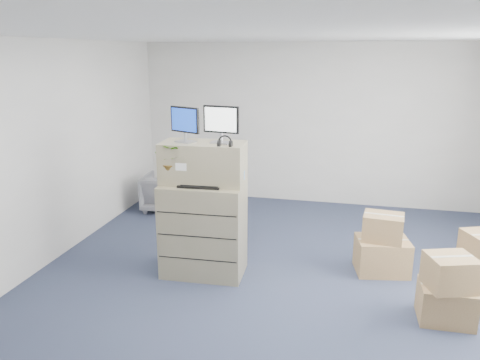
{
  "coord_description": "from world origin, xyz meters",
  "views": [
    {
      "loc": [
        0.66,
        -4.7,
        2.64
      ],
      "look_at": [
        -0.54,
        0.4,
        1.19
      ],
      "focal_mm": 35.0,
      "sensor_mm": 36.0,
      "label": 1
    }
  ],
  "objects_px": {
    "monitor_right": "(221,122)",
    "filing_cabinet_lower": "(204,229)",
    "office_chair": "(165,190)",
    "monitor_left": "(185,122)",
    "keyboard": "(200,186)",
    "potted_plant": "(172,166)",
    "water_bottle": "(214,171)"
  },
  "relations": [
    {
      "from": "filing_cabinet_lower",
      "to": "water_bottle",
      "type": "bearing_deg",
      "value": 20.73
    },
    {
      "from": "monitor_right",
      "to": "water_bottle",
      "type": "height_order",
      "value": "monitor_right"
    },
    {
      "from": "monitor_left",
      "to": "keyboard",
      "type": "height_order",
      "value": "monitor_left"
    },
    {
      "from": "office_chair",
      "to": "water_bottle",
      "type": "bearing_deg",
      "value": 121.92
    },
    {
      "from": "keyboard",
      "to": "potted_plant",
      "type": "bearing_deg",
      "value": 172.89
    },
    {
      "from": "monitor_left",
      "to": "potted_plant",
      "type": "distance_m",
      "value": 0.52
    },
    {
      "from": "monitor_right",
      "to": "water_bottle",
      "type": "bearing_deg",
      "value": -163.66
    },
    {
      "from": "filing_cabinet_lower",
      "to": "potted_plant",
      "type": "bearing_deg",
      "value": -166.03
    },
    {
      "from": "monitor_left",
      "to": "office_chair",
      "type": "height_order",
      "value": "monitor_left"
    },
    {
      "from": "monitor_right",
      "to": "office_chair",
      "type": "relative_size",
      "value": 0.62
    },
    {
      "from": "monitor_right",
      "to": "filing_cabinet_lower",
      "type": "bearing_deg",
      "value": -154.06
    },
    {
      "from": "water_bottle",
      "to": "office_chair",
      "type": "bearing_deg",
      "value": 125.89
    },
    {
      "from": "keyboard",
      "to": "potted_plant",
      "type": "xyz_separation_m",
      "value": [
        -0.34,
        0.02,
        0.21
      ]
    },
    {
      "from": "monitor_left",
      "to": "potted_plant",
      "type": "bearing_deg",
      "value": -113.76
    },
    {
      "from": "filing_cabinet_lower",
      "to": "potted_plant",
      "type": "relative_size",
      "value": 2.47
    },
    {
      "from": "filing_cabinet_lower",
      "to": "water_bottle",
      "type": "height_order",
      "value": "water_bottle"
    },
    {
      "from": "filing_cabinet_lower",
      "to": "office_chair",
      "type": "bearing_deg",
      "value": 120.82
    },
    {
      "from": "monitor_right",
      "to": "monitor_left",
      "type": "bearing_deg",
      "value": -164.81
    },
    {
      "from": "keyboard",
      "to": "office_chair",
      "type": "bearing_deg",
      "value": 118.36
    },
    {
      "from": "filing_cabinet_lower",
      "to": "water_bottle",
      "type": "relative_size",
      "value": 3.82
    },
    {
      "from": "filing_cabinet_lower",
      "to": "potted_plant",
      "type": "xyz_separation_m",
      "value": [
        -0.33,
        -0.1,
        0.79
      ]
    },
    {
      "from": "filing_cabinet_lower",
      "to": "office_chair",
      "type": "distance_m",
      "value": 2.53
    },
    {
      "from": "keyboard",
      "to": "office_chair",
      "type": "xyz_separation_m",
      "value": [
        -1.38,
        2.23,
        -0.8
      ]
    },
    {
      "from": "monitor_left",
      "to": "water_bottle",
      "type": "xyz_separation_m",
      "value": [
        0.33,
        0.03,
        -0.57
      ]
    },
    {
      "from": "office_chair",
      "to": "potted_plant",
      "type": "bearing_deg",
      "value": 111.2
    },
    {
      "from": "water_bottle",
      "to": "filing_cabinet_lower",
      "type": "bearing_deg",
      "value": -157.16
    },
    {
      "from": "monitor_left",
      "to": "potted_plant",
      "type": "relative_size",
      "value": 0.89
    },
    {
      "from": "potted_plant",
      "to": "monitor_right",
      "type": "bearing_deg",
      "value": 16.08
    },
    {
      "from": "potted_plant",
      "to": "water_bottle",
      "type": "bearing_deg",
      "value": 17.96
    },
    {
      "from": "office_chair",
      "to": "monitor_right",
      "type": "bearing_deg",
      "value": 123.73
    },
    {
      "from": "water_bottle",
      "to": "keyboard",
      "type": "bearing_deg",
      "value": -124.32
    },
    {
      "from": "monitor_right",
      "to": "water_bottle",
      "type": "distance_m",
      "value": 0.58
    }
  ]
}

